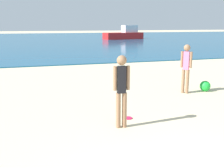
{
  "coord_description": "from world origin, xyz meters",
  "views": [
    {
      "loc": [
        -2.36,
        -2.41,
        2.46
      ],
      "look_at": [
        -0.08,
        4.91,
        0.79
      ],
      "focal_mm": 44.41,
      "sensor_mm": 36.0,
      "label": 1
    }
  ],
  "objects_px": {
    "boat_far": "(125,34)",
    "beach_ball": "(205,86)",
    "person_distant": "(186,66)",
    "frisbee": "(128,118)",
    "person_standing": "(122,87)"
  },
  "relations": [
    {
      "from": "person_distant",
      "to": "boat_far",
      "type": "xyz_separation_m",
      "value": [
        10.06,
        34.28,
        -0.18
      ]
    },
    {
      "from": "frisbee",
      "to": "person_distant",
      "type": "bearing_deg",
      "value": 34.11
    },
    {
      "from": "frisbee",
      "to": "beach_ball",
      "type": "distance_m",
      "value": 4.33
    },
    {
      "from": "boat_far",
      "to": "beach_ball",
      "type": "bearing_deg",
      "value": 64.76
    },
    {
      "from": "person_standing",
      "to": "frisbee",
      "type": "xyz_separation_m",
      "value": [
        0.38,
        0.55,
        -0.98
      ]
    },
    {
      "from": "frisbee",
      "to": "beach_ball",
      "type": "relative_size",
      "value": 0.59
    },
    {
      "from": "beach_ball",
      "to": "boat_far",
      "type": "bearing_deg",
      "value": 74.99
    },
    {
      "from": "boat_far",
      "to": "beach_ball",
      "type": "height_order",
      "value": "boat_far"
    },
    {
      "from": "person_standing",
      "to": "person_distant",
      "type": "xyz_separation_m",
      "value": [
        3.33,
        2.54,
        0.0
      ]
    },
    {
      "from": "person_standing",
      "to": "person_distant",
      "type": "relative_size",
      "value": 1.0
    },
    {
      "from": "person_distant",
      "to": "boat_far",
      "type": "bearing_deg",
      "value": -60.35
    },
    {
      "from": "frisbee",
      "to": "beach_ball",
      "type": "xyz_separation_m",
      "value": [
        3.82,
        2.02,
        0.18
      ]
    },
    {
      "from": "person_distant",
      "to": "frisbee",
      "type": "bearing_deg",
      "value": 80.11
    },
    {
      "from": "person_standing",
      "to": "beach_ball",
      "type": "relative_size",
      "value": 4.5
    },
    {
      "from": "frisbee",
      "to": "person_distant",
      "type": "distance_m",
      "value": 3.69
    }
  ]
}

